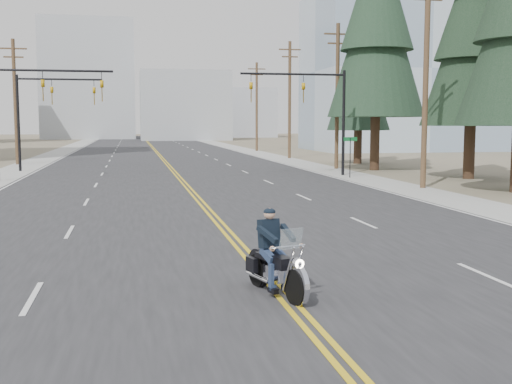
% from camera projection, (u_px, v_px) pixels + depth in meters
% --- Properties ---
extents(ground_plane, '(400.00, 400.00, 0.00)m').
position_uv_depth(ground_plane, '(331.00, 352.00, 9.93)').
color(ground_plane, '#776D56').
rests_on(ground_plane, ground).
extents(road, '(20.00, 200.00, 0.01)m').
position_uv_depth(road, '(156.00, 152.00, 78.25)').
color(road, '#303033').
rests_on(road, ground).
extents(sidewalk_left, '(3.00, 200.00, 0.01)m').
position_uv_depth(sidewalk_left, '(59.00, 153.00, 76.07)').
color(sidewalk_left, '#A5A5A0').
rests_on(sidewalk_left, ground).
extents(sidewalk_right, '(3.00, 200.00, 0.01)m').
position_uv_depth(sidewalk_right, '(249.00, 151.00, 80.43)').
color(sidewalk_right, '#A5A5A0').
rests_on(sidewalk_right, ground).
extents(traffic_mast_left, '(7.10, 0.26, 7.00)m').
position_uv_depth(traffic_mast_left, '(30.00, 100.00, 38.93)').
color(traffic_mast_left, black).
rests_on(traffic_mast_left, ground).
extents(traffic_mast_right, '(7.10, 0.26, 7.00)m').
position_uv_depth(traffic_mast_right, '(315.00, 102.00, 42.34)').
color(traffic_mast_right, black).
rests_on(traffic_mast_right, ground).
extents(traffic_mast_far, '(6.10, 0.26, 7.00)m').
position_uv_depth(traffic_mast_far, '(42.00, 104.00, 46.68)').
color(traffic_mast_far, black).
rests_on(traffic_mast_far, ground).
extents(street_sign, '(0.90, 0.06, 2.62)m').
position_uv_depth(street_sign, '(350.00, 150.00, 41.07)').
color(street_sign, black).
rests_on(street_sign, ground).
extents(utility_pole_b, '(2.20, 0.30, 11.50)m').
position_uv_depth(utility_pole_b, '(426.00, 77.00, 34.11)').
color(utility_pole_b, brown).
rests_on(utility_pole_b, ground).
extents(utility_pole_c, '(2.20, 0.30, 11.00)m').
position_uv_depth(utility_pole_c, '(337.00, 94.00, 48.78)').
color(utility_pole_c, brown).
rests_on(utility_pole_c, ground).
extents(utility_pole_d, '(2.20, 0.30, 11.50)m').
position_uv_depth(utility_pole_d, '(290.00, 98.00, 63.39)').
color(utility_pole_d, brown).
rests_on(utility_pole_d, ground).
extents(utility_pole_e, '(2.20, 0.30, 11.00)m').
position_uv_depth(utility_pole_e, '(257.00, 105.00, 80.01)').
color(utility_pole_e, brown).
rests_on(utility_pole_e, ground).
extents(utility_pole_left, '(2.20, 0.30, 10.50)m').
position_uv_depth(utility_pole_left, '(15.00, 100.00, 53.82)').
color(utility_pole_left, brown).
rests_on(utility_pole_left, ground).
extents(glass_building, '(24.00, 16.00, 20.00)m').
position_uv_depth(glass_building, '(404.00, 73.00, 83.25)').
color(glass_building, '#9EB5CC').
rests_on(glass_building, ground).
extents(haze_bldg_b, '(18.00, 14.00, 14.00)m').
position_uv_depth(haze_bldg_b, '(185.00, 106.00, 132.70)').
color(haze_bldg_b, '#ADB2B7').
rests_on(haze_bldg_b, ground).
extents(haze_bldg_c, '(16.00, 12.00, 18.00)m').
position_uv_depth(haze_bldg_c, '(356.00, 95.00, 123.91)').
color(haze_bldg_c, '#B7BCC6').
rests_on(haze_bldg_c, ground).
extents(haze_bldg_d, '(20.00, 15.00, 26.00)m').
position_uv_depth(haze_bldg_d, '(89.00, 80.00, 142.90)').
color(haze_bldg_d, '#ADB2B7').
rests_on(haze_bldg_d, ground).
extents(haze_bldg_e, '(14.00, 14.00, 12.00)m').
position_uv_depth(haze_bldg_e, '(244.00, 113.00, 160.43)').
color(haze_bldg_e, '#B7BCC6').
rests_on(haze_bldg_e, ground).
extents(motorcyclist, '(1.56, 2.45, 1.78)m').
position_uv_depth(motorcyclist, '(276.00, 253.00, 13.06)').
color(motorcyclist, black).
rests_on(motorcyclist, ground).
extents(conifer_mid, '(6.28, 6.28, 16.76)m').
position_uv_depth(conifer_mid, '(474.00, 24.00, 39.73)').
color(conifer_mid, '#382619').
rests_on(conifer_mid, ground).
extents(conifer_tall, '(7.15, 7.15, 19.87)m').
position_uv_depth(conifer_tall, '(377.00, 15.00, 46.93)').
color(conifer_tall, '#382619').
rests_on(conifer_tall, ground).
extents(conifer_far, '(5.43, 5.43, 14.55)m').
position_uv_depth(conifer_far, '(359.00, 67.00, 55.08)').
color(conifer_far, '#382619').
rests_on(conifer_far, ground).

